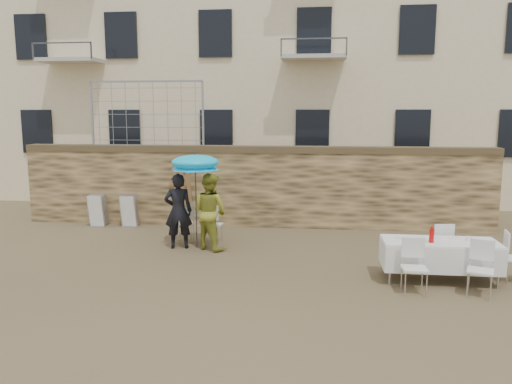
# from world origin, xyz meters

# --- Properties ---
(ground) EXTENTS (80.00, 80.00, 0.00)m
(ground) POSITION_xyz_m (0.00, 0.00, 0.00)
(ground) COLOR brown
(ground) RESTS_ON ground
(stone_wall) EXTENTS (13.00, 0.50, 2.20)m
(stone_wall) POSITION_xyz_m (0.00, 5.00, 1.10)
(stone_wall) COLOR olive
(stone_wall) RESTS_ON ground
(apartment_building) EXTENTS (20.00, 8.00, 15.00)m
(apartment_building) POSITION_xyz_m (0.00, 12.00, 7.50)
(apartment_building) COLOR beige
(apartment_building) RESTS_ON ground
(chain_link_fence) EXTENTS (3.20, 0.06, 1.80)m
(chain_link_fence) POSITION_xyz_m (-3.00, 5.00, 3.10)
(chain_link_fence) COLOR gray
(chain_link_fence) RESTS_ON stone_wall
(man_suit) EXTENTS (0.71, 0.54, 1.76)m
(man_suit) POSITION_xyz_m (-1.45, 2.44, 0.88)
(man_suit) COLOR black
(man_suit) RESTS_ON ground
(woman_dress) EXTENTS (1.09, 1.02, 1.77)m
(woman_dress) POSITION_xyz_m (-0.70, 2.44, 0.89)
(woman_dress) COLOR #C9CE3F
(woman_dress) RESTS_ON ground
(umbrella) EXTENTS (1.15, 1.15, 2.06)m
(umbrella) POSITION_xyz_m (-1.05, 2.54, 1.95)
(umbrella) COLOR #3F3F44
(umbrella) RESTS_ON ground
(couple_chair_left) EXTENTS (0.63, 0.63, 0.96)m
(couple_chair_left) POSITION_xyz_m (-1.45, 2.99, 0.48)
(couple_chair_left) COLOR white
(couple_chair_left) RESTS_ON ground
(couple_chair_right) EXTENTS (0.52, 0.52, 0.96)m
(couple_chair_right) POSITION_xyz_m (-0.75, 2.99, 0.48)
(couple_chair_right) COLOR white
(couple_chair_right) RESTS_ON ground
(banquet_table) EXTENTS (2.10, 0.85, 0.78)m
(banquet_table) POSITION_xyz_m (4.04, 0.73, 0.73)
(banquet_table) COLOR white
(banquet_table) RESTS_ON ground
(soda_bottle) EXTENTS (0.09, 0.09, 0.26)m
(soda_bottle) POSITION_xyz_m (3.84, 0.58, 0.91)
(soda_bottle) COLOR red
(soda_bottle) RESTS_ON banquet_table
(table_chair_front_left) EXTENTS (0.49, 0.49, 0.96)m
(table_chair_front_left) POSITION_xyz_m (3.44, -0.02, 0.48)
(table_chair_front_left) COLOR white
(table_chair_front_left) RESTS_ON ground
(table_chair_front_right) EXTENTS (0.62, 0.62, 0.96)m
(table_chair_front_right) POSITION_xyz_m (4.54, -0.02, 0.48)
(table_chair_front_right) COLOR white
(table_chair_front_right) RESTS_ON ground
(table_chair_back) EXTENTS (0.54, 0.54, 0.96)m
(table_chair_back) POSITION_xyz_m (4.24, 1.53, 0.48)
(table_chair_back) COLOR white
(table_chair_back) RESTS_ON ground
(chair_stack_left) EXTENTS (0.46, 0.47, 0.92)m
(chair_stack_left) POSITION_xyz_m (-4.30, 4.57, 0.46)
(chair_stack_left) COLOR white
(chair_stack_left) RESTS_ON ground
(chair_stack_right) EXTENTS (0.46, 0.40, 0.92)m
(chair_stack_right) POSITION_xyz_m (-3.40, 4.57, 0.46)
(chair_stack_right) COLOR white
(chair_stack_right) RESTS_ON ground
(wood_planks) EXTENTS (0.70, 0.20, 2.00)m
(wood_planks) POSITION_xyz_m (-1.80, 4.64, 1.00)
(wood_planks) COLOR #A37749
(wood_planks) RESTS_ON ground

